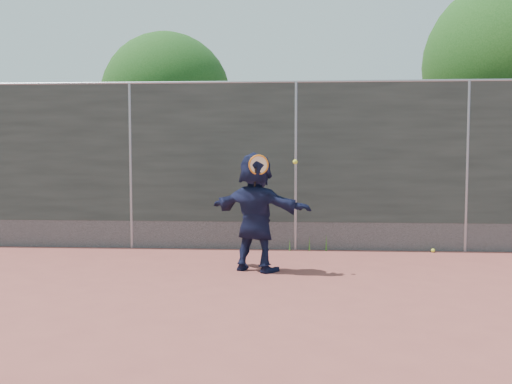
{
  "coord_description": "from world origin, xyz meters",
  "views": [
    {
      "loc": [
        -0.05,
        -6.71,
        1.75
      ],
      "look_at": [
        -0.59,
        1.63,
        1.17
      ],
      "focal_mm": 40.0,
      "sensor_mm": 36.0,
      "label": 1
    }
  ],
  "objects": [
    {
      "name": "tree_left",
      "position": [
        -2.85,
        6.55,
        2.94
      ],
      "size": [
        3.15,
        3.0,
        4.53
      ],
      "color": "#382314",
      "rests_on": "ground"
    },
    {
      "name": "player",
      "position": [
        -0.59,
        1.63,
        0.88
      ],
      "size": [
        1.69,
        1.16,
        1.76
      ],
      "primitive_type": "imported",
      "rotation": [
        0.0,
        0.0,
        2.71
      ],
      "color": "#141938",
      "rests_on": "ground"
    },
    {
      "name": "weed_clump",
      "position": [
        0.29,
        3.38,
        0.13
      ],
      "size": [
        0.68,
        0.07,
        0.3
      ],
      "color": "#387226",
      "rests_on": "ground"
    },
    {
      "name": "ground",
      "position": [
        0.0,
        0.0,
        0.0
      ],
      "size": [
        80.0,
        80.0,
        0.0
      ],
      "primitive_type": "plane",
      "color": "#9E4C42",
      "rests_on": "ground"
    },
    {
      "name": "swing_action",
      "position": [
        -0.49,
        1.44,
        1.56
      ],
      "size": [
        0.7,
        0.17,
        0.51
      ],
      "color": "orange",
      "rests_on": "ground"
    },
    {
      "name": "ball_ground",
      "position": [
        2.41,
        3.35,
        0.03
      ],
      "size": [
        0.07,
        0.07,
        0.07
      ],
      "primitive_type": "sphere",
      "color": "yellow",
      "rests_on": "ground"
    },
    {
      "name": "fence",
      "position": [
        -0.0,
        3.5,
        1.58
      ],
      "size": [
        20.0,
        0.06,
        3.03
      ],
      "color": "#38423D",
      "rests_on": "ground"
    }
  ]
}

